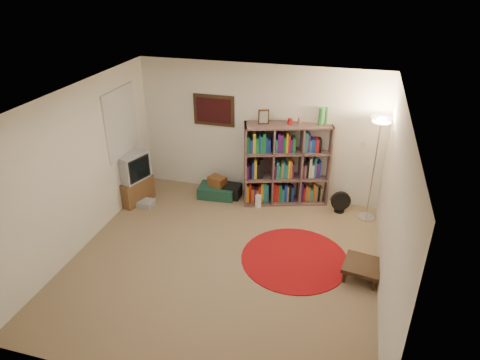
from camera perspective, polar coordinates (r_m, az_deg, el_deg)
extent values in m
cube|color=#836A4C|center=(6.60, -2.27, -10.82)|extent=(4.50, 4.50, 0.02)
cube|color=white|center=(5.42, -2.76, 10.63)|extent=(4.50, 4.50, 0.02)
cube|color=silver|center=(7.89, 2.53, 6.40)|extent=(4.50, 0.02, 2.50)
cube|color=silver|center=(4.21, -12.23, -15.44)|extent=(4.50, 0.02, 2.50)
cube|color=silver|center=(6.88, -20.73, 1.31)|extent=(0.02, 4.50, 2.50)
cube|color=silver|center=(5.71, 19.71, -3.98)|extent=(0.02, 4.50, 2.50)
cube|color=black|center=(7.97, -3.51, 9.26)|extent=(0.78, 0.04, 0.58)
cube|color=#3B0B0E|center=(7.95, -3.55, 9.21)|extent=(0.66, 0.01, 0.46)
cube|color=white|center=(7.75, -15.58, 7.38)|extent=(0.03, 1.00, 1.20)
cube|color=beige|center=(7.72, 16.01, 4.45)|extent=(0.08, 0.01, 0.12)
cube|color=brown|center=(8.15, 5.94, -2.63)|extent=(1.59, 0.87, 0.03)
cube|color=brown|center=(7.52, 6.49, 7.28)|extent=(1.59, 0.87, 0.03)
cube|color=brown|center=(7.73, 0.71, 2.06)|extent=(0.16, 0.43, 1.53)
cube|color=brown|center=(7.94, 11.55, 2.17)|extent=(0.16, 0.43, 1.53)
cube|color=brown|center=(7.99, 6.01, 2.76)|extent=(1.46, 0.48, 1.53)
cube|color=brown|center=(7.77, 4.34, 2.10)|extent=(0.15, 0.41, 1.46)
cube|color=brown|center=(7.84, 8.05, 2.14)|extent=(0.15, 0.41, 1.46)
cube|color=brown|center=(7.91, 6.11, 0.46)|extent=(1.52, 0.83, 0.03)
cube|color=brown|center=(7.70, 6.30, 3.84)|extent=(1.52, 0.83, 0.03)
cube|color=gold|center=(7.95, 0.99, -1.72)|extent=(0.10, 0.18, 0.33)
cube|color=#A41717|center=(7.94, 1.34, -1.53)|extent=(0.09, 0.18, 0.39)
cube|color=#BB5D17|center=(7.97, 1.68, -1.92)|extent=(0.09, 0.18, 0.26)
cube|color=#46175D|center=(7.98, 2.02, -1.91)|extent=(0.09, 0.18, 0.26)
cube|color=#BB5D17|center=(7.98, 2.32, -1.97)|extent=(0.09, 0.18, 0.24)
cube|color=#A41717|center=(7.97, 2.61, -1.71)|extent=(0.09, 0.18, 0.32)
cube|color=gold|center=(7.96, 2.92, -1.53)|extent=(0.09, 0.18, 0.38)
cube|color=#237581|center=(7.96, 3.27, -1.49)|extent=(0.10, 0.18, 0.39)
cube|color=#237581|center=(7.97, 3.62, -1.59)|extent=(0.10, 0.18, 0.36)
cube|color=#46175D|center=(7.74, 1.02, 1.19)|extent=(0.10, 0.18, 0.25)
cube|color=black|center=(7.74, 1.39, 1.28)|extent=(0.09, 0.18, 0.27)
cube|color=navy|center=(7.73, 1.73, 1.44)|extent=(0.09, 0.18, 0.32)
cube|color=gold|center=(7.73, 2.06, 1.60)|extent=(0.09, 0.18, 0.37)
cube|color=black|center=(7.75, 2.43, 1.33)|extent=(0.10, 0.18, 0.28)
cube|color=black|center=(7.73, 2.83, 1.66)|extent=(0.10, 0.18, 0.38)
cube|color=#17752E|center=(7.53, 1.05, 4.75)|extent=(0.10, 0.18, 0.30)
cube|color=navy|center=(7.54, 1.48, 4.57)|extent=(0.10, 0.18, 0.25)
cube|color=gold|center=(7.52, 1.90, 5.03)|extent=(0.10, 0.18, 0.38)
cube|color=#17752E|center=(7.54, 2.29, 4.71)|extent=(0.10, 0.18, 0.29)
cube|color=navy|center=(7.53, 2.63, 4.92)|extent=(0.08, 0.18, 0.35)
cube|color=#17752E|center=(7.54, 2.89, 4.81)|extent=(0.08, 0.18, 0.31)
cube|color=#17752E|center=(7.54, 3.23, 5.01)|extent=(0.10, 0.18, 0.37)
cube|color=navy|center=(7.55, 3.56, 4.77)|extent=(0.08, 0.17, 0.30)
cube|color=navy|center=(7.57, 3.87, 4.61)|extent=(0.10, 0.18, 0.26)
cube|color=#A41717|center=(7.98, 4.63, -1.52)|extent=(0.09, 0.18, 0.37)
cube|color=#A41717|center=(8.00, 4.97, -1.62)|extent=(0.09, 0.18, 0.34)
cube|color=#17752E|center=(8.00, 5.33, -1.59)|extent=(0.10, 0.18, 0.35)
cube|color=#237581|center=(8.03, 5.68, -1.85)|extent=(0.09, 0.18, 0.26)
cube|color=navy|center=(8.01, 6.06, -1.56)|extent=(0.10, 0.18, 0.35)
cube|color=olive|center=(8.03, 6.35, -1.68)|extent=(0.08, 0.17, 0.31)
cube|color=black|center=(8.02, 6.62, -1.56)|extent=(0.09, 0.18, 0.35)
cube|color=navy|center=(8.04, 6.94, -1.72)|extent=(0.10, 0.18, 0.30)
cube|color=#46175D|center=(7.78, 4.70, 1.29)|extent=(0.08, 0.18, 0.26)
cube|color=#237581|center=(7.77, 4.99, 1.49)|extent=(0.09, 0.18, 0.32)
cube|color=#17752E|center=(7.79, 5.28, 1.25)|extent=(0.09, 0.18, 0.25)
cube|color=olive|center=(7.79, 5.57, 1.40)|extent=(0.08, 0.18, 0.29)
cube|color=#237581|center=(7.79, 5.83, 1.49)|extent=(0.08, 0.17, 0.32)
cube|color=#237581|center=(7.81, 6.15, 1.31)|extent=(0.10, 0.18, 0.26)
cube|color=gold|center=(7.79, 6.50, 1.59)|extent=(0.08, 0.18, 0.34)
cube|color=#BB5D17|center=(7.80, 6.77, 1.57)|extent=(0.09, 0.18, 0.34)
cube|color=#46175D|center=(7.82, 7.03, 1.37)|extent=(0.08, 0.18, 0.28)
cube|color=#237581|center=(7.58, 4.84, 4.64)|extent=(0.08, 0.18, 0.26)
cube|color=#46175D|center=(7.56, 5.16, 4.99)|extent=(0.10, 0.18, 0.36)
cube|color=#46175D|center=(7.57, 5.56, 4.93)|extent=(0.10, 0.18, 0.34)
cube|color=#17752E|center=(7.59, 5.93, 4.73)|extent=(0.09, 0.18, 0.29)
cube|color=gold|center=(7.58, 6.25, 5.02)|extent=(0.08, 0.18, 0.37)
cube|color=#A41717|center=(7.59, 6.51, 4.88)|extent=(0.08, 0.18, 0.33)
cube|color=#46175D|center=(7.61, 6.80, 4.65)|extent=(0.09, 0.18, 0.26)
cube|color=#17752E|center=(7.62, 7.16, 4.73)|extent=(0.10, 0.18, 0.28)
cube|color=#46175D|center=(8.05, 8.22, -1.46)|extent=(0.09, 0.18, 0.37)
cube|color=#A41717|center=(8.08, 8.49, -1.71)|extent=(0.09, 0.18, 0.29)
cube|color=olive|center=(8.08, 8.77, -1.58)|extent=(0.08, 0.18, 0.33)
cube|color=#BB5D17|center=(8.09, 9.06, -1.67)|extent=(0.10, 0.18, 0.30)
cube|color=#237581|center=(8.11, 9.42, -1.79)|extent=(0.10, 0.18, 0.26)
cube|color=#BB5D17|center=(8.10, 9.78, -1.46)|extent=(0.09, 0.18, 0.36)
cube|color=olive|center=(8.12, 10.08, -1.63)|extent=(0.09, 0.18, 0.31)
cube|color=black|center=(8.15, 10.37, -1.82)|extent=(0.09, 0.18, 0.24)
cube|color=olive|center=(8.14, 10.67, -1.69)|extent=(0.09, 0.18, 0.28)
cube|color=#46175D|center=(7.86, 8.40, 1.30)|extent=(0.08, 0.18, 0.25)
cube|color=olive|center=(7.86, 8.65, 1.32)|extent=(0.08, 0.18, 0.25)
cube|color=black|center=(7.85, 8.94, 1.63)|extent=(0.09, 0.18, 0.35)
cube|color=silver|center=(7.85, 9.27, 1.72)|extent=(0.09, 0.18, 0.38)
cube|color=silver|center=(7.89, 9.57, 1.31)|extent=(0.10, 0.18, 0.25)
cube|color=#237581|center=(7.87, 9.93, 1.78)|extent=(0.08, 0.18, 0.39)
cube|color=#46175D|center=(7.90, 10.19, 1.43)|extent=(0.09, 0.18, 0.28)
cube|color=navy|center=(7.90, 10.48, 1.57)|extent=(0.08, 0.18, 0.32)
cube|color=#237581|center=(7.63, 8.76, 5.06)|extent=(0.10, 0.18, 0.38)
cube|color=#46175D|center=(7.65, 9.09, 4.95)|extent=(0.08, 0.18, 0.35)
cube|color=#237581|center=(7.67, 9.31, 4.59)|extent=(0.08, 0.17, 0.24)
cube|color=navy|center=(7.68, 9.57, 4.66)|extent=(0.08, 0.18, 0.26)
cube|color=navy|center=(7.69, 9.83, 4.62)|extent=(0.08, 0.18, 0.25)
cube|color=#A41717|center=(7.69, 10.18, 4.64)|extent=(0.10, 0.18, 0.26)
cube|color=black|center=(7.71, 10.56, 4.63)|extent=(0.09, 0.18, 0.26)
cube|color=black|center=(7.44, 3.16, 8.40)|extent=(0.18, 0.08, 0.26)
cube|color=gray|center=(7.42, 3.17, 8.36)|extent=(0.14, 0.05, 0.21)
cylinder|color=maroon|center=(7.50, 6.68, 7.75)|extent=(0.11, 0.11, 0.10)
cylinder|color=silver|center=(7.52, 8.01, 7.82)|extent=(0.10, 0.10, 0.12)
cylinder|color=#368C40|center=(7.52, 10.76, 8.35)|extent=(0.11, 0.11, 0.31)
cylinder|color=#368C40|center=(7.61, 11.45, 8.52)|extent=(0.11, 0.11, 0.31)
cylinder|color=silver|center=(7.90, 16.48, -4.76)|extent=(0.37, 0.37, 0.03)
cylinder|color=silver|center=(7.49, 17.36, 0.96)|extent=(0.03, 0.03, 1.73)
cone|color=silver|center=(7.16, 18.35, 7.39)|extent=(0.44, 0.44, 0.14)
cylinder|color=#FFD88C|center=(7.16, 18.36, 7.43)|extent=(0.35, 0.35, 0.02)
cylinder|color=black|center=(7.97, 13.07, -3.98)|extent=(0.23, 0.23, 0.03)
cylinder|color=black|center=(7.93, 13.14, -3.43)|extent=(0.05, 0.05, 0.15)
cylinder|color=black|center=(7.85, 13.27, -2.72)|extent=(0.36, 0.17, 0.35)
cube|color=brown|center=(8.25, -14.05, -1.22)|extent=(0.65, 0.78, 0.47)
cube|color=#A7A6AB|center=(8.04, -14.44, 1.84)|extent=(0.62, 0.68, 0.51)
cube|color=black|center=(7.88, -13.26, 1.44)|extent=(0.17, 0.46, 0.43)
cube|color=black|center=(7.87, -13.24, 1.43)|extent=(0.14, 0.41, 0.37)
cube|color=#A7A6AB|center=(8.12, -12.46, -3.03)|extent=(0.31, 0.27, 0.10)
cube|color=#153B2D|center=(8.22, -3.07, -1.49)|extent=(0.71, 0.49, 0.22)
cube|color=brown|center=(8.14, -3.05, -0.17)|extent=(0.37, 0.32, 0.18)
cube|color=black|center=(8.18, -1.21, -1.47)|extent=(0.37, 0.31, 0.25)
cylinder|color=white|center=(7.85, 2.45, -2.86)|extent=(0.13, 0.13, 0.24)
cylinder|color=maroon|center=(6.68, 7.27, -10.35)|extent=(1.63, 1.63, 0.01)
cube|color=black|center=(6.42, 16.02, -10.90)|extent=(0.59, 0.59, 0.06)
cube|color=black|center=(6.34, 13.70, -12.39)|extent=(0.05, 0.05, 0.18)
cube|color=black|center=(6.32, 17.42, -13.17)|extent=(0.05, 0.05, 0.18)
cube|color=black|center=(6.67, 14.46, -10.28)|extent=(0.05, 0.05, 0.18)
cube|color=black|center=(6.64, 17.97, -11.00)|extent=(0.05, 0.05, 0.18)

